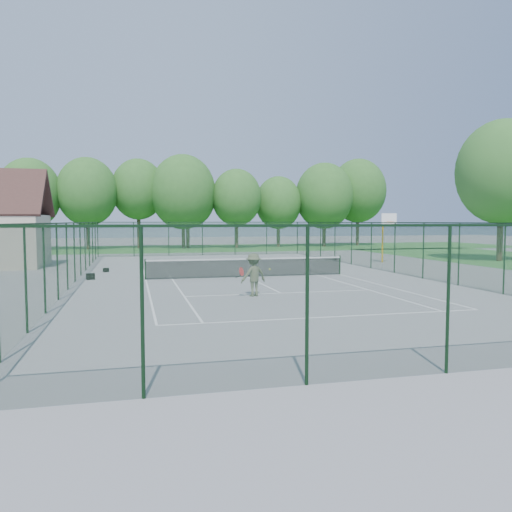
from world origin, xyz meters
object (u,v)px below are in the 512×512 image
object	(u,v)px
tennis_net	(247,267)
basketball_goal	(386,228)
tennis_player	(253,275)
sports_bag_a	(90,276)

from	to	relation	value
tennis_net	basketball_goal	world-z (taller)	basketball_goal
tennis_player	basketball_goal	bearing A→B (deg)	45.46
tennis_net	tennis_player	distance (m)	7.05
basketball_goal	sports_bag_a	size ratio (longest dim) A/B	8.65
sports_bag_a	tennis_player	distance (m)	10.40
tennis_net	basketball_goal	size ratio (longest dim) A/B	3.04
tennis_net	tennis_player	xyz separation A→B (m)	(-1.33, -6.91, 0.31)
basketball_goal	tennis_net	bearing A→B (deg)	-150.97
basketball_goal	tennis_player	bearing A→B (deg)	-134.54
sports_bag_a	tennis_player	size ratio (longest dim) A/B	0.24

